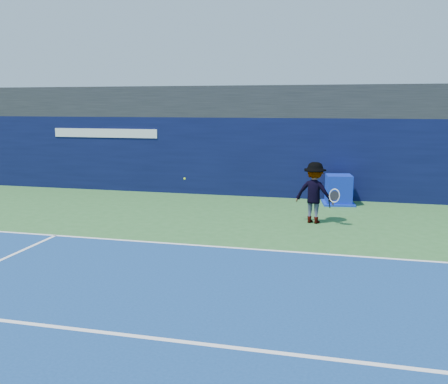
{
  "coord_description": "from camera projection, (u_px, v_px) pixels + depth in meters",
  "views": [
    {
      "loc": [
        2.53,
        -8.59,
        3.5
      ],
      "look_at": [
        -0.85,
        5.2,
        1.0
      ],
      "focal_mm": 40.0,
      "sensor_mm": 36.0,
      "label": 1
    }
  ],
  "objects": [
    {
      "name": "equipment_cart",
      "position": [
        338.0,
        191.0,
        17.67
      ],
      "size": [
        1.24,
        1.24,
        1.04
      ],
      "color": "#0B1F9F",
      "rests_on": "ground"
    },
    {
      "name": "stadium_band",
      "position": [
        283.0,
        102.0,
        19.79
      ],
      "size": [
        36.0,
        3.0,
        1.2
      ],
      "primitive_type": "cube",
      "color": "black",
      "rests_on": "back_wall_assembly"
    },
    {
      "name": "ground",
      "position": [
        202.0,
        292.0,
        9.42
      ],
      "size": [
        80.0,
        80.0,
        0.0
      ],
      "primitive_type": "plane",
      "color": "#2F642D",
      "rests_on": "ground"
    },
    {
      "name": "baseline",
      "position": [
        236.0,
        248.0,
        12.28
      ],
      "size": [
        24.0,
        0.1,
        0.01
      ],
      "primitive_type": "cube",
      "color": "white",
      "rests_on": "ground"
    },
    {
      "name": "tennis_ball",
      "position": [
        185.0,
        179.0,
        15.62
      ],
      "size": [
        0.07,
        0.07,
        0.07
      ],
      "color": "#BDE919",
      "rests_on": "ground"
    },
    {
      "name": "back_wall_assembly",
      "position": [
        278.0,
        157.0,
        19.2
      ],
      "size": [
        36.0,
        1.03,
        3.0
      ],
      "color": "black",
      "rests_on": "ground"
    },
    {
      "name": "service_line",
      "position": [
        165.0,
        340.0,
        7.5
      ],
      "size": [
        24.0,
        0.1,
        0.01
      ],
      "primitive_type": "cube",
      "color": "white",
      "rests_on": "ground"
    },
    {
      "name": "tennis_player",
      "position": [
        314.0,
        193.0,
        14.81
      ],
      "size": [
        1.41,
        0.96,
        1.82
      ],
      "color": "white",
      "rests_on": "ground"
    }
  ]
}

